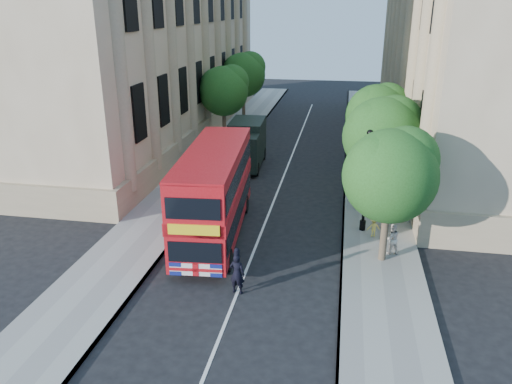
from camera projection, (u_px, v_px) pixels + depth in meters
The scene contains 17 objects.
ground at pixel (241, 284), 20.49m from camera, with size 120.00×120.00×0.00m, color black.
pavement_right at pixel (374, 203), 28.73m from camera, with size 3.50×80.00×0.12m, color gray.
pavement_left at pixel (183, 190), 30.64m from camera, with size 3.50×80.00×0.12m, color gray.
building_right at pixel (487, 30), 37.14m from camera, with size 12.00×38.00×18.00m, color tan.
building_left at pixel (137, 27), 41.72m from camera, with size 12.00×38.00×18.00m, color tan.
tree_right_near at pixel (391, 171), 20.82m from camera, with size 4.00×4.00×6.08m.
tree_right_mid at pixel (383, 132), 26.28m from camera, with size 4.20×4.20×6.37m.
tree_right_far at pixel (378, 112), 31.85m from camera, with size 4.00×4.00×6.15m.
tree_left_far at pixel (224, 88), 40.21m from camera, with size 4.00×4.00×6.30m.
tree_left_back at pixel (244, 72), 47.49m from camera, with size 4.20×4.20×6.65m.
lamp_post at pixel (366, 185), 24.30m from camera, with size 0.32×0.32×5.16m.
double_decker_bus at pixel (214, 191), 23.88m from camera, with size 3.25×9.55×4.33m.
box_van at pixel (246, 146), 34.75m from camera, with size 2.49×5.63×3.17m.
police_constable at pixel (237, 274), 19.58m from camera, with size 0.63×0.41×1.72m, color black.
woman_pedestrian at pixel (392, 239), 22.51m from camera, with size 0.71×0.56×1.47m, color silver.
child_a at pixel (384, 219), 25.11m from camera, with size 0.62×0.26×1.06m, color #D05924.
child_b at pixel (374, 227), 24.26m from camera, with size 0.64×0.37×1.00m, color #F6DB53.
Camera 1 is at (3.78, -17.45, 10.76)m, focal length 35.00 mm.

